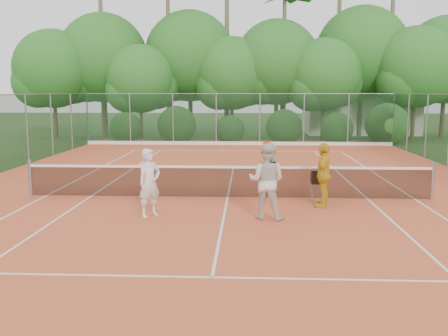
{
  "coord_description": "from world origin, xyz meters",
  "views": [
    {
      "loc": [
        0.59,
        -14.44,
        3.13
      ],
      "look_at": [
        -0.05,
        -1.2,
        1.1
      ],
      "focal_mm": 40.0,
      "sensor_mm": 36.0,
      "label": 1
    }
  ],
  "objects_px": {
    "player_yellow": "(324,175)",
    "ball_hopper": "(318,178)",
    "player_white": "(150,183)",
    "player_center_grp": "(267,181)"
  },
  "relations": [
    {
      "from": "ball_hopper",
      "to": "player_white",
      "type": "bearing_deg",
      "value": -178.76
    },
    {
      "from": "player_white",
      "to": "ball_hopper",
      "type": "distance_m",
      "value": 4.79
    },
    {
      "from": "player_white",
      "to": "ball_hopper",
      "type": "bearing_deg",
      "value": -23.76
    },
    {
      "from": "player_yellow",
      "to": "ball_hopper",
      "type": "xyz_separation_m",
      "value": [
        -0.07,
        0.5,
        -0.18
      ]
    },
    {
      "from": "player_center_grp",
      "to": "player_yellow",
      "type": "distance_m",
      "value": 2.09
    },
    {
      "from": "player_yellow",
      "to": "player_center_grp",
      "type": "bearing_deg",
      "value": -30.9
    },
    {
      "from": "player_white",
      "to": "ball_hopper",
      "type": "height_order",
      "value": "player_white"
    },
    {
      "from": "player_white",
      "to": "player_yellow",
      "type": "bearing_deg",
      "value": -29.8
    },
    {
      "from": "player_white",
      "to": "ball_hopper",
      "type": "xyz_separation_m",
      "value": [
        4.44,
        1.78,
        -0.16
      ]
    },
    {
      "from": "player_yellow",
      "to": "ball_hopper",
      "type": "relative_size",
      "value": 2.0
    }
  ]
}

